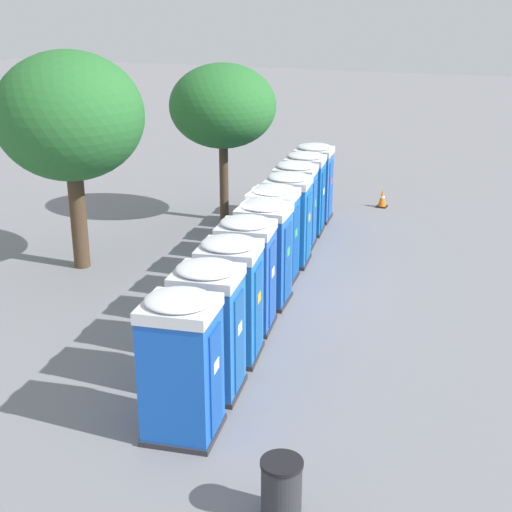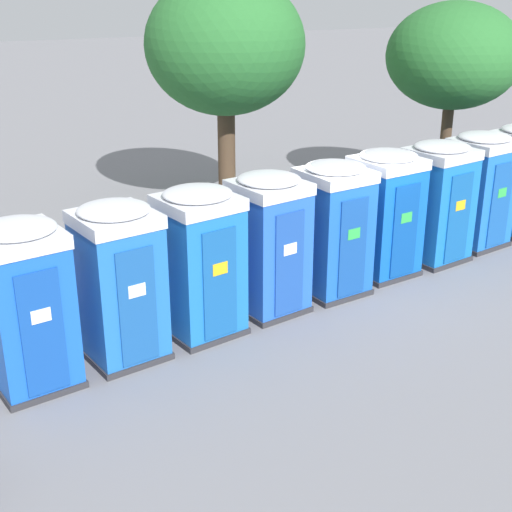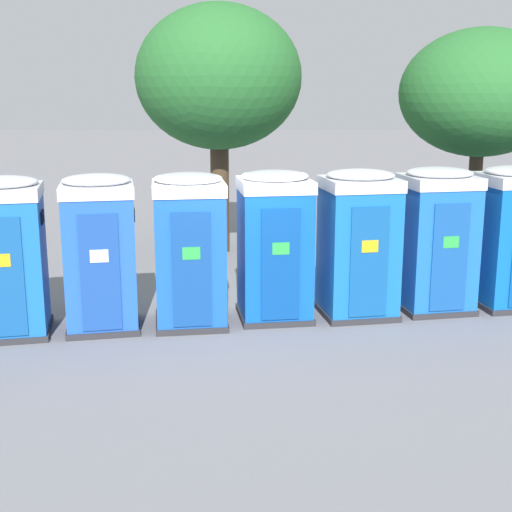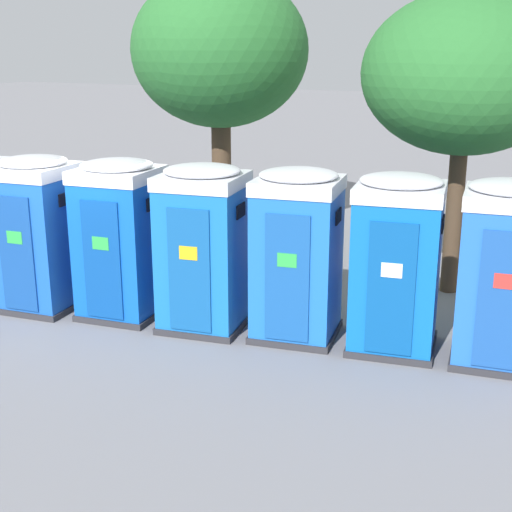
{
  "view_description": "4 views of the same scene",
  "coord_description": "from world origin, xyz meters",
  "px_view_note": "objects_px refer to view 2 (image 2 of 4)",
  "views": [
    {
      "loc": [
        -15.44,
        -6.52,
        6.9
      ],
      "look_at": [
        -1.28,
        -0.36,
        1.38
      ],
      "focal_mm": 50.0,
      "sensor_mm": 36.0,
      "label": 1
    },
    {
      "loc": [
        -7.45,
        -11.0,
        5.69
      ],
      "look_at": [
        -2.4,
        -0.55,
        1.1
      ],
      "focal_mm": 50.0,
      "sensor_mm": 36.0,
      "label": 2
    },
    {
      "loc": [
        0.33,
        -11.75,
        3.83
      ],
      "look_at": [
        0.41,
        -0.07,
        1.11
      ],
      "focal_mm": 50.0,
      "sensor_mm": 36.0,
      "label": 3
    },
    {
      "loc": [
        7.63,
        -8.71,
        4.2
      ],
      "look_at": [
        2.97,
        0.37,
        1.2
      ],
      "focal_mm": 50.0,
      "sensor_mm": 36.0,
      "label": 4
    }
  ],
  "objects_px": {
    "portapotty_5": "(385,213)",
    "portapotty_7": "(479,189)",
    "portapotty_4": "(333,228)",
    "portapotty_0": "(27,305)",
    "portapotty_2": "(200,262)",
    "street_tree_1": "(454,57)",
    "portapotty_1": "(119,282)",
    "portapotty_3": "(269,243)",
    "portapotty_6": "(437,202)",
    "street_tree_0": "(225,46)"
  },
  "relations": [
    {
      "from": "portapotty_0",
      "to": "portapotty_3",
      "type": "bearing_deg",
      "value": 10.04
    },
    {
      "from": "portapotty_7",
      "to": "street_tree_1",
      "type": "bearing_deg",
      "value": 62.79
    },
    {
      "from": "portapotty_4",
      "to": "portapotty_6",
      "type": "relative_size",
      "value": 1.0
    },
    {
      "from": "portapotty_5",
      "to": "street_tree_1",
      "type": "distance_m",
      "value": 6.23
    },
    {
      "from": "portapotty_7",
      "to": "street_tree_1",
      "type": "xyz_separation_m",
      "value": [
        1.6,
        3.11,
        2.48
      ]
    },
    {
      "from": "portapotty_6",
      "to": "portapotty_4",
      "type": "bearing_deg",
      "value": -170.23
    },
    {
      "from": "portapotty_0",
      "to": "portapotty_1",
      "type": "bearing_deg",
      "value": 9.47
    },
    {
      "from": "portapotty_2",
      "to": "portapotty_6",
      "type": "distance_m",
      "value": 5.79
    },
    {
      "from": "street_tree_1",
      "to": "portapotty_4",
      "type": "bearing_deg",
      "value": -146.26
    },
    {
      "from": "portapotty_4",
      "to": "street_tree_0",
      "type": "distance_m",
      "value": 6.25
    },
    {
      "from": "portapotty_4",
      "to": "portapotty_0",
      "type": "bearing_deg",
      "value": -170.65
    },
    {
      "from": "portapotty_3",
      "to": "portapotty_6",
      "type": "height_order",
      "value": "same"
    },
    {
      "from": "portapotty_0",
      "to": "portapotty_7",
      "type": "height_order",
      "value": "same"
    },
    {
      "from": "portapotty_2",
      "to": "portapotty_7",
      "type": "bearing_deg",
      "value": 10.15
    },
    {
      "from": "portapotty_1",
      "to": "portapotty_2",
      "type": "height_order",
      "value": "same"
    },
    {
      "from": "portapotty_1",
      "to": "portapotty_3",
      "type": "relative_size",
      "value": 1.0
    },
    {
      "from": "portapotty_2",
      "to": "street_tree_1",
      "type": "xyz_separation_m",
      "value": [
        8.72,
        4.38,
        2.48
      ]
    },
    {
      "from": "portapotty_3",
      "to": "street_tree_1",
      "type": "xyz_separation_m",
      "value": [
        7.3,
        4.1,
        2.48
      ]
    },
    {
      "from": "portapotty_4",
      "to": "portapotty_7",
      "type": "bearing_deg",
      "value": 10.75
    },
    {
      "from": "portapotty_5",
      "to": "portapotty_7",
      "type": "distance_m",
      "value": 2.89
    },
    {
      "from": "portapotty_4",
      "to": "street_tree_0",
      "type": "xyz_separation_m",
      "value": [
        0.26,
        5.57,
        2.82
      ]
    },
    {
      "from": "portapotty_7",
      "to": "street_tree_0",
      "type": "height_order",
      "value": "street_tree_0"
    },
    {
      "from": "portapotty_2",
      "to": "portapotty_5",
      "type": "bearing_deg",
      "value": 10.62
    },
    {
      "from": "portapotty_5",
      "to": "street_tree_1",
      "type": "xyz_separation_m",
      "value": [
        4.45,
        3.58,
        2.48
      ]
    },
    {
      "from": "portapotty_3",
      "to": "street_tree_0",
      "type": "bearing_deg",
      "value": 73.51
    },
    {
      "from": "portapotty_6",
      "to": "portapotty_7",
      "type": "xyz_separation_m",
      "value": [
        1.41,
        0.32,
        0.0
      ]
    },
    {
      "from": "portapotty_1",
      "to": "portapotty_5",
      "type": "height_order",
      "value": "same"
    },
    {
      "from": "portapotty_2",
      "to": "street_tree_1",
      "type": "relative_size",
      "value": 0.5
    },
    {
      "from": "portapotty_3",
      "to": "portapotty_4",
      "type": "relative_size",
      "value": 1.0
    },
    {
      "from": "portapotty_4",
      "to": "street_tree_0",
      "type": "height_order",
      "value": "street_tree_0"
    },
    {
      "from": "portapotty_6",
      "to": "street_tree_1",
      "type": "relative_size",
      "value": 0.5
    },
    {
      "from": "portapotty_4",
      "to": "street_tree_1",
      "type": "distance_m",
      "value": 7.48
    },
    {
      "from": "portapotty_0",
      "to": "portapotty_1",
      "type": "relative_size",
      "value": 1.0
    },
    {
      "from": "portapotty_7",
      "to": "street_tree_1",
      "type": "relative_size",
      "value": 0.5
    },
    {
      "from": "portapotty_2",
      "to": "portapotty_4",
      "type": "bearing_deg",
      "value": 9.24
    },
    {
      "from": "portapotty_1",
      "to": "portapotty_3",
      "type": "bearing_deg",
      "value": 10.33
    },
    {
      "from": "portapotty_2",
      "to": "portapotty_5",
      "type": "height_order",
      "value": "same"
    },
    {
      "from": "portapotty_5",
      "to": "portapotty_7",
      "type": "height_order",
      "value": "same"
    },
    {
      "from": "portapotty_2",
      "to": "portapotty_4",
      "type": "relative_size",
      "value": 1.0
    },
    {
      "from": "street_tree_0",
      "to": "street_tree_1",
      "type": "bearing_deg",
      "value": -16.42
    },
    {
      "from": "portapotty_5",
      "to": "portapotty_7",
      "type": "relative_size",
      "value": 1.0
    },
    {
      "from": "portapotty_1",
      "to": "street_tree_1",
      "type": "bearing_deg",
      "value": 24.47
    },
    {
      "from": "portapotty_5",
      "to": "street_tree_0",
      "type": "xyz_separation_m",
      "value": [
        -1.15,
        5.23,
        2.82
      ]
    },
    {
      "from": "portapotty_0",
      "to": "street_tree_0",
      "type": "distance_m",
      "value": 9.27
    },
    {
      "from": "portapotty_1",
      "to": "portapotty_6",
      "type": "bearing_deg",
      "value": 9.49
    },
    {
      "from": "portapotty_2",
      "to": "portapotty_1",
      "type": "bearing_deg",
      "value": -170.57
    },
    {
      "from": "portapotty_3",
      "to": "street_tree_1",
      "type": "bearing_deg",
      "value": 29.32
    },
    {
      "from": "street_tree_1",
      "to": "portapotty_0",
      "type": "bearing_deg",
      "value": -157.24
    },
    {
      "from": "street_tree_1",
      "to": "portapotty_3",
      "type": "bearing_deg",
      "value": -150.68
    },
    {
      "from": "portapotty_1",
      "to": "portapotty_6",
      "type": "xyz_separation_m",
      "value": [
        7.14,
        1.19,
        -0.0
      ]
    }
  ]
}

